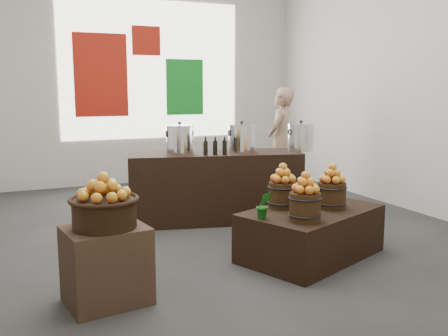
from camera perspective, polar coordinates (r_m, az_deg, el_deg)
name	(u,v)px	position (r m, az deg, el deg)	size (l,w,h in m)	color
ground	(209,233)	(5.91, -1.70, -7.46)	(7.00, 7.00, 0.00)	#333331
back_wall	(135,70)	(9.02, -10.12, 10.99)	(6.00, 0.04, 4.00)	#BAB4AC
back_opening	(152,70)	(9.07, -8.21, 11.03)	(3.20, 0.02, 2.40)	white
deco_red_left	(101,75)	(8.87, -13.89, 10.26)	(0.90, 0.04, 1.40)	#9D190C
deco_green_right	(185,87)	(9.23, -4.51, 9.20)	(0.70, 0.04, 1.00)	#137B20
deco_red_upper	(146,41)	(9.07, -8.90, 14.18)	(0.50, 0.04, 0.50)	#9D190C
crate	(106,265)	(4.11, -13.28, -10.76)	(0.62, 0.50, 0.62)	#503925
wicker_basket	(104,213)	(3.99, -13.51, -5.07)	(0.49, 0.49, 0.22)	black
apples_in_basket	(103,186)	(3.94, -13.62, -2.04)	(0.38, 0.38, 0.21)	#AC0518
display_table	(311,233)	(5.14, 9.92, -7.33)	(1.41, 0.87, 0.49)	black
apple_bucket_front_left	(305,207)	(4.61, 9.23, -4.39)	(0.28, 0.28, 0.26)	#37210F
apples_in_bucket_front_left	(306,182)	(4.56, 9.30, -1.64)	(0.21, 0.21, 0.19)	#AC0518
apple_bucket_front_right	(332,195)	(5.14, 12.20, -3.08)	(0.28, 0.28, 0.26)	#37210F
apples_in_bucket_front_right	(332,173)	(5.10, 12.29, -0.60)	(0.21, 0.21, 0.19)	#AC0518
apple_bucket_rear	(282,195)	(5.08, 6.70, -3.07)	(0.28, 0.28, 0.26)	#37210F
apples_in_bucket_rear	(283,173)	(5.04, 6.75, -0.57)	(0.21, 0.21, 0.19)	#AC0518
herb_garnish_right	(324,188)	(5.54, 11.40, -2.23)	(0.23, 0.20, 0.25)	#146114
herb_garnish_left	(264,205)	(4.64, 4.55, -4.27)	(0.14, 0.11, 0.25)	#146114
counter	(215,187)	(6.37, -1.05, -2.16)	(2.15, 0.69, 0.88)	black
stock_pot_left	(180,140)	(6.22, -5.08, 3.19)	(0.33, 0.33, 0.33)	silver
stock_pot_center	(241,139)	(6.34, 2.01, 3.33)	(0.33, 0.33, 0.33)	silver
stock_pot_right	(301,138)	(6.54, 8.75, 3.41)	(0.33, 0.33, 0.33)	silver
oil_cruets	(217,145)	(6.07, -0.75, 2.66)	(0.23, 0.06, 0.24)	black
shopper	(280,142)	(7.93, 6.45, 3.01)	(0.62, 0.41, 1.70)	#98785D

